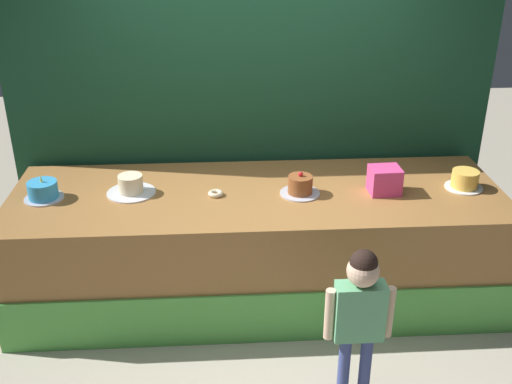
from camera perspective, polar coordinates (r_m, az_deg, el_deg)
The scene contains 10 objects.
ground_plane at distance 4.35m, azimuth 0.63°, elevation -13.68°, with size 12.00×12.00×0.00m, color #BCB29E.
stage_platform at distance 4.57m, azimuth 0.14°, elevation -4.95°, with size 3.52×1.17×0.86m.
curtain_backdrop at distance 4.82m, azimuth -0.38°, elevation 8.77°, with size 3.76×0.08×2.71m, color #19472D.
child_figure at distance 3.57m, azimuth 9.65°, elevation -10.48°, with size 0.40×0.18×1.04m.
pink_box at distance 4.42m, azimuth 11.89°, elevation 1.08°, with size 0.21×0.18×0.19m, color #E74288.
donut at distance 4.32m, azimuth -3.79°, elevation -0.14°, with size 0.11×0.11×0.03m, color beige.
cake_far_left at distance 4.50m, azimuth -19.23°, elevation 0.11°, with size 0.27×0.27×0.18m.
cake_center_left at distance 4.42m, azimuth -11.59°, elevation 0.56°, with size 0.35×0.35×0.14m.
cake_center_right at distance 4.33m, azimuth 4.14°, elevation 0.57°, with size 0.28×0.28×0.17m.
cake_far_right at distance 4.65m, azimuth 18.87°, elevation 1.06°, with size 0.27×0.27×0.13m.
Camera 1 is at (-0.26, -3.35, 2.75)m, focal length 42.94 mm.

